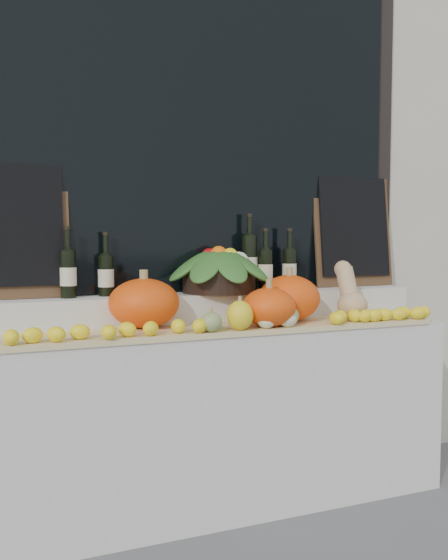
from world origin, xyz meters
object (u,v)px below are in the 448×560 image
(produce_bowl, at_px, (219,269))
(pumpkin_left, at_px, (144,303))
(pumpkin_right, at_px, (289,298))
(wine_bottle_tall, at_px, (250,262))
(butternut_squash, at_px, (350,295))

(produce_bowl, bearing_deg, pumpkin_left, -161.65)
(pumpkin_right, distance_m, wine_bottle_tall, 0.31)
(pumpkin_left, xyz_separation_m, produce_bowl, (0.43, 0.14, 0.14))
(butternut_squash, relative_size, wine_bottle_tall, 0.73)
(wine_bottle_tall, bearing_deg, produce_bowl, -170.26)
(pumpkin_right, bearing_deg, produce_bowl, 144.63)
(pumpkin_right, bearing_deg, wine_bottle_tall, 113.68)
(pumpkin_left, height_order, wine_bottle_tall, wine_bottle_tall)
(pumpkin_left, height_order, produce_bowl, produce_bowl)
(produce_bowl, distance_m, wine_bottle_tall, 0.19)
(pumpkin_left, height_order, pumpkin_right, same)
(produce_bowl, height_order, wine_bottle_tall, wine_bottle_tall)
(pumpkin_left, distance_m, produce_bowl, 0.48)
(produce_bowl, relative_size, wine_bottle_tall, 1.40)
(pumpkin_left, bearing_deg, produce_bowl, 18.35)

